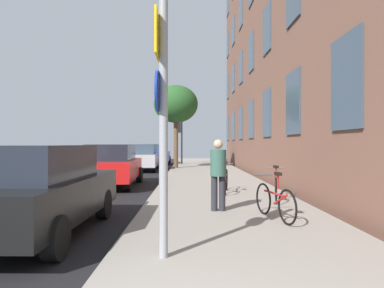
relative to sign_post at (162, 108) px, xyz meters
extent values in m
plane|color=#332D28|center=(-2.18, 11.86, -2.15)|extent=(41.80, 41.80, 0.00)
cube|color=black|center=(-4.28, 11.86, -2.14)|extent=(7.00, 38.00, 0.01)
cube|color=gray|center=(1.32, 11.86, -2.09)|extent=(4.20, 38.00, 0.12)
cube|color=brown|center=(3.92, 11.36, 5.42)|extent=(0.50, 27.00, 15.14)
cube|color=#384756|center=(3.64, 2.43, 0.80)|extent=(0.06, 1.35, 1.99)
cube|color=#384756|center=(3.64, 6.00, 0.80)|extent=(0.06, 1.35, 1.99)
cube|color=#384756|center=(3.64, 9.57, 0.80)|extent=(0.06, 1.35, 1.99)
cube|color=#384756|center=(3.64, 13.14, 0.80)|extent=(0.06, 1.35, 1.99)
cube|color=#384756|center=(3.64, 16.71, 0.80)|extent=(0.06, 1.35, 1.99)
cube|color=#384756|center=(3.64, 20.29, 0.80)|extent=(0.06, 1.35, 1.99)
cube|color=#384756|center=(3.64, 23.86, 0.80)|extent=(0.06, 1.35, 1.99)
cube|color=#384756|center=(3.64, 9.57, 4.33)|extent=(0.06, 1.35, 1.99)
cube|color=#384756|center=(3.64, 13.14, 4.33)|extent=(0.06, 1.35, 1.99)
cube|color=#384756|center=(3.64, 16.71, 4.33)|extent=(0.06, 1.35, 1.99)
cube|color=#384756|center=(3.64, 20.29, 4.33)|extent=(0.06, 1.35, 1.99)
cube|color=#384756|center=(3.64, 23.86, 4.33)|extent=(0.06, 1.35, 1.99)
cube|color=#384756|center=(3.64, 16.71, 7.87)|extent=(0.06, 1.35, 1.99)
cube|color=#384756|center=(3.64, 20.29, 7.87)|extent=(0.06, 1.35, 1.99)
cube|color=#384756|center=(3.64, 23.86, 7.87)|extent=(0.06, 1.35, 1.99)
cube|color=#384756|center=(3.64, 23.86, 11.40)|extent=(0.06, 1.35, 1.99)
cylinder|color=gray|center=(0.02, 0.00, -0.25)|extent=(0.12, 0.12, 3.56)
cube|color=yellow|center=(-0.06, 0.00, 0.97)|extent=(0.03, 0.60, 0.60)
cylinder|color=#14339E|center=(-0.06, 0.00, 0.22)|extent=(0.03, 0.56, 0.56)
cylinder|color=black|center=(-0.19, 21.04, -0.41)|extent=(0.12, 0.12, 3.23)
cube|color=black|center=(-0.37, 21.04, 0.76)|extent=(0.20, 0.24, 0.80)
sphere|color=#4B0707|center=(-0.48, 21.04, 1.02)|extent=(0.16, 0.16, 0.16)
sphere|color=#523707|center=(-0.48, 21.04, 0.76)|extent=(0.16, 0.16, 0.16)
sphere|color=green|center=(-0.48, 21.04, 0.50)|extent=(0.16, 0.16, 0.16)
cylinder|color=brown|center=(-0.48, 16.89, -0.41)|extent=(0.28, 0.28, 3.23)
ellipsoid|color=#235123|center=(-0.48, 16.89, 2.04)|extent=(2.81, 2.81, 2.39)
torus|color=black|center=(1.99, 2.76, -1.69)|extent=(0.20, 0.67, 0.68)
torus|color=black|center=(2.22, 1.77, -1.69)|extent=(0.20, 0.67, 0.68)
cylinder|color=#B21E1E|center=(2.11, 2.26, -1.50)|extent=(0.24, 0.85, 0.04)
cylinder|color=#B21E1E|center=(2.16, 2.02, -1.59)|extent=(0.16, 0.52, 0.28)
cylinder|color=#B21E1E|center=(2.14, 2.12, -1.25)|extent=(0.04, 0.04, 0.28)
cube|color=black|center=(2.14, 2.12, -1.09)|extent=(0.10, 0.24, 0.06)
cylinder|color=#4C4C4C|center=(1.99, 2.76, -1.17)|extent=(0.42, 0.13, 0.03)
torus|color=black|center=(2.85, 5.06, -1.69)|extent=(0.20, 0.65, 0.66)
torus|color=black|center=(2.60, 4.03, -1.69)|extent=(0.20, 0.65, 0.66)
cylinder|color=#B21E1E|center=(2.73, 4.55, -1.51)|extent=(0.26, 0.89, 0.04)
cylinder|color=#B21E1E|center=(2.66, 4.29, -1.59)|extent=(0.17, 0.54, 0.30)
cylinder|color=#B21E1E|center=(2.69, 4.39, -1.26)|extent=(0.04, 0.04, 0.28)
cube|color=black|center=(2.69, 4.39, -1.10)|extent=(0.10, 0.24, 0.06)
cylinder|color=#4C4C4C|center=(2.85, 5.06, -1.18)|extent=(0.41, 0.13, 0.03)
torus|color=black|center=(1.62, 6.59, -1.68)|extent=(0.15, 0.69, 0.69)
torus|color=black|center=(1.45, 5.52, -1.68)|extent=(0.15, 0.69, 0.69)
cylinder|color=#B21E1E|center=(1.53, 6.05, -1.49)|extent=(0.19, 0.91, 0.04)
cylinder|color=#B21E1E|center=(1.49, 5.79, -1.58)|extent=(0.13, 0.55, 0.30)
cylinder|color=#B21E1E|center=(1.51, 5.89, -1.23)|extent=(0.04, 0.04, 0.28)
cube|color=black|center=(1.51, 5.89, -1.07)|extent=(0.10, 0.24, 0.06)
cylinder|color=#4C4C4C|center=(1.62, 6.59, -1.15)|extent=(0.42, 0.09, 0.03)
cylinder|color=#26262D|center=(0.95, 3.13, -1.63)|extent=(0.15, 0.15, 0.80)
cylinder|color=#26262D|center=(1.13, 3.13, -1.63)|extent=(0.15, 0.15, 0.80)
cylinder|color=#33594C|center=(1.04, 3.13, -0.93)|extent=(0.52, 0.52, 0.60)
sphere|color=tan|center=(1.04, 3.13, -0.50)|extent=(0.22, 0.22, 0.22)
cube|color=black|center=(-2.33, 1.51, -1.47)|extent=(1.87, 4.17, 0.70)
cube|color=#1E232D|center=(-2.33, 1.30, -0.82)|extent=(1.55, 2.35, 0.60)
cylinder|color=black|center=(-3.15, 2.83, -1.82)|extent=(0.22, 0.64, 0.64)
cylinder|color=black|center=(-1.51, 2.83, -1.82)|extent=(0.22, 0.64, 0.64)
cylinder|color=black|center=(-1.51, 0.18, -1.82)|extent=(0.22, 0.64, 0.64)
cube|color=red|center=(-2.57, 8.46, -1.47)|extent=(1.99, 4.34, 0.70)
cube|color=#1E232D|center=(-2.57, 8.25, -0.82)|extent=(1.62, 2.46, 0.60)
cylinder|color=black|center=(-3.39, 9.82, -1.82)|extent=(0.22, 0.64, 0.64)
cylinder|color=black|center=(-1.75, 9.82, -1.82)|extent=(0.22, 0.64, 0.64)
cylinder|color=black|center=(-3.39, 7.10, -1.82)|extent=(0.22, 0.64, 0.64)
cylinder|color=black|center=(-1.75, 7.10, -1.82)|extent=(0.22, 0.64, 0.64)
cube|color=#B7B7BC|center=(-2.42, 16.02, -1.47)|extent=(1.84, 4.40, 0.70)
cube|color=#384756|center=(-2.42, 15.80, -0.82)|extent=(1.52, 2.48, 0.60)
cylinder|color=black|center=(-3.20, 17.41, -1.82)|extent=(0.22, 0.64, 0.64)
cylinder|color=black|center=(-1.64, 17.41, -1.82)|extent=(0.22, 0.64, 0.64)
cylinder|color=black|center=(-3.20, 14.63, -1.82)|extent=(0.22, 0.64, 0.64)
cylinder|color=black|center=(-1.64, 14.63, -1.82)|extent=(0.22, 0.64, 0.64)
cube|color=navy|center=(-2.10, 21.74, -1.47)|extent=(1.92, 4.20, 0.70)
cube|color=#384756|center=(-2.10, 21.53, -0.82)|extent=(1.59, 2.37, 0.60)
cylinder|color=black|center=(-2.93, 23.07, -1.82)|extent=(0.22, 0.64, 0.64)
cylinder|color=black|center=(-1.27, 23.07, -1.82)|extent=(0.22, 0.64, 0.64)
cylinder|color=black|center=(-2.93, 20.41, -1.82)|extent=(0.22, 0.64, 0.64)
cylinder|color=black|center=(-1.27, 20.41, -1.82)|extent=(0.22, 0.64, 0.64)
camera|label=1|loc=(0.37, -4.54, -0.49)|focal=31.43mm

